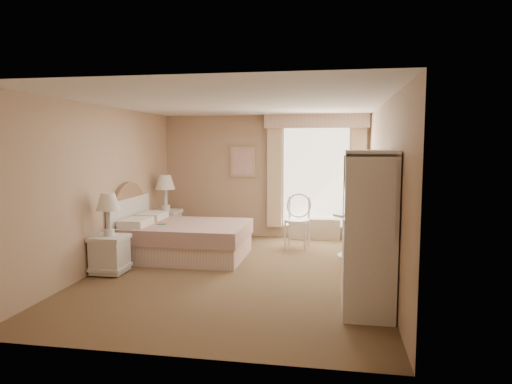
% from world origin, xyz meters
% --- Properties ---
extents(room, '(4.21, 5.51, 2.51)m').
position_xyz_m(room, '(0.00, 0.00, 1.25)').
color(room, brown).
rests_on(room, ground).
extents(window, '(2.05, 0.22, 2.51)m').
position_xyz_m(window, '(1.05, 2.65, 1.34)').
color(window, white).
rests_on(window, room).
extents(framed_art, '(0.52, 0.04, 0.62)m').
position_xyz_m(framed_art, '(-0.45, 2.71, 1.55)').
color(framed_art, tan).
rests_on(framed_art, room).
extents(bed, '(2.06, 1.54, 1.36)m').
position_xyz_m(bed, '(-1.13, 0.77, 0.33)').
color(bed, tan).
rests_on(bed, room).
extents(nightstand_near, '(0.49, 0.49, 1.19)m').
position_xyz_m(nightstand_near, '(-1.84, -0.37, 0.45)').
color(nightstand_near, white).
rests_on(nightstand_near, room).
extents(nightstand_far, '(0.53, 0.53, 1.29)m').
position_xyz_m(nightstand_far, '(-1.84, 1.92, 0.49)').
color(nightstand_far, white).
rests_on(nightstand_far, room).
extents(round_table, '(0.71, 0.71, 0.75)m').
position_xyz_m(round_table, '(1.75, 1.27, 0.50)').
color(round_table, silver).
rests_on(round_table, room).
extents(cafe_chair, '(0.53, 0.53, 1.00)m').
position_xyz_m(cafe_chair, '(0.76, 1.92, 0.58)').
color(cafe_chair, silver).
rests_on(cafe_chair, room).
extents(armoire, '(0.55, 1.11, 1.84)m').
position_xyz_m(armoire, '(1.81, -1.16, 0.76)').
color(armoire, white).
rests_on(armoire, room).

